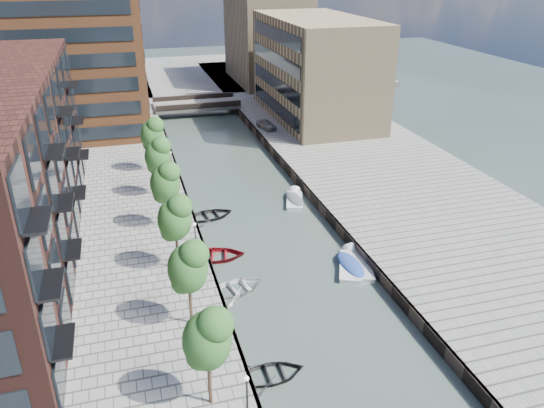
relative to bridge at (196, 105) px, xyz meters
name	(u,v)px	position (x,y,z in m)	size (l,w,h in m)	color
water	(243,191)	(0.00, -32.00, -1.39)	(300.00, 300.00, 0.00)	#38473F
quay_right	(381,171)	(16.00, -32.00, -0.89)	(20.00, 140.00, 1.00)	gray
quay_wall_left	(185,193)	(-6.10, -32.00, -0.89)	(0.25, 140.00, 1.00)	#332823
quay_wall_right	(298,181)	(6.10, -32.00, -0.89)	(0.25, 140.00, 1.00)	#332823
far_closure	(176,76)	(0.00, 28.00, -0.89)	(80.00, 40.00, 1.00)	gray
apartment_block	(6,174)	(-20.00, -42.00, 6.61)	(8.00, 38.00, 14.00)	black
tower	(63,13)	(-17.00, -7.00, 14.61)	(18.00, 18.00, 30.00)	brown
tan_block_near	(316,68)	(16.00, -10.00, 6.61)	(12.00, 25.00, 14.00)	tan
tan_block_far	(267,37)	(16.00, 16.00, 7.61)	(12.00, 20.00, 16.00)	tan
bridge	(196,105)	(0.00, 0.00, 0.00)	(13.00, 6.00, 1.30)	gray
tree_1	(207,337)	(-8.50, -61.00, 3.92)	(2.50, 2.50, 5.95)	#382619
tree_2	(188,266)	(-8.50, -54.00, 3.92)	(2.50, 2.50, 5.95)	#382619
tree_3	(174,217)	(-8.50, -47.00, 3.92)	(2.50, 2.50, 5.95)	#382619
tree_4	(165,181)	(-8.50, -40.00, 3.92)	(2.50, 2.50, 5.95)	#382619
tree_5	(158,154)	(-8.50, -33.00, 3.92)	(2.50, 2.50, 5.95)	#382619
tree_6	(152,133)	(-8.50, -26.00, 3.92)	(2.50, 2.50, 5.95)	#382619
lamp_0	(247,403)	(-7.20, -64.00, 2.12)	(0.24, 0.24, 4.12)	black
lamp_1	(196,242)	(-7.20, -48.00, 2.12)	(0.24, 0.24, 4.12)	black
lamp_2	(172,167)	(-7.20, -32.00, 2.12)	(0.24, 0.24, 4.12)	black
sloop_1	(272,377)	(-4.58, -59.09, -1.39)	(2.89, 4.05, 0.84)	black
sloop_2	(216,258)	(-5.27, -44.81, -1.39)	(3.47, 4.86, 1.01)	maroon
sloop_3	(237,291)	(-4.62, -49.86, -1.39)	(3.22, 4.51, 0.93)	white
sloop_4	(210,218)	(-4.45, -37.28, -1.39)	(3.31, 4.63, 0.96)	#242326
motorboat_2	(358,263)	(5.57, -48.81, -1.29)	(2.88, 5.18, 1.64)	silver
motorboat_3	(351,264)	(4.86, -48.97, -1.19)	(3.50, 5.14, 1.63)	white
motorboat_4	(295,199)	(4.48, -35.82, -1.21)	(2.85, 4.72, 1.49)	white
car	(266,124)	(7.50, -14.24, 0.22)	(1.45, 3.59, 1.22)	#999A9D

